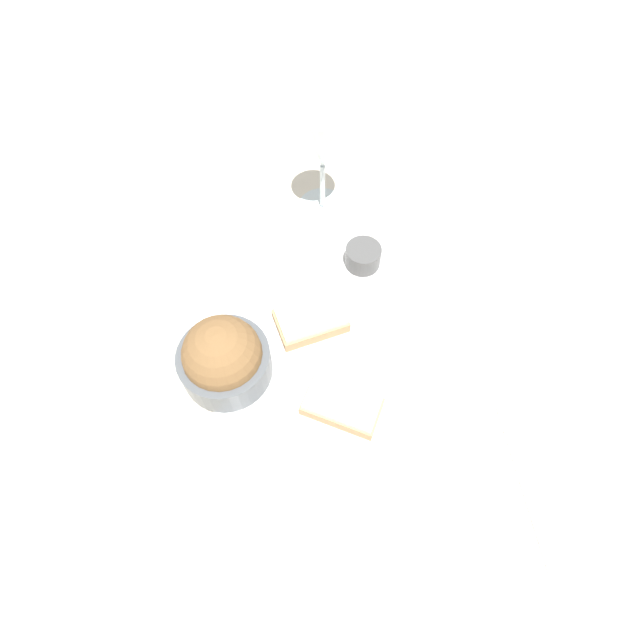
{
  "coord_description": "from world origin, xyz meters",
  "views": [
    {
      "loc": [
        0.01,
        0.34,
        0.59
      ],
      "look_at": [
        0.0,
        0.0,
        0.03
      ],
      "focal_mm": 28.0,
      "sensor_mm": 36.0,
      "label": 1
    }
  ],
  "objects_px": {
    "cheese_toast_near": "(311,319)",
    "wine_glass": "(323,146)",
    "fork": "(524,485)",
    "salad_bowl": "(224,358)",
    "sauce_ramekin": "(363,255)",
    "cheese_toast_far": "(342,405)",
    "napkin": "(292,578)"
  },
  "relations": [
    {
      "from": "salad_bowl",
      "to": "cheese_toast_far",
      "type": "distance_m",
      "value": 0.16
    },
    {
      "from": "napkin",
      "to": "fork",
      "type": "height_order",
      "value": "same"
    },
    {
      "from": "wine_glass",
      "to": "napkin",
      "type": "xyz_separation_m",
      "value": [
        0.05,
        0.53,
        -0.12
      ]
    },
    {
      "from": "fork",
      "to": "sauce_ramekin",
      "type": "bearing_deg",
      "value": -62.16
    },
    {
      "from": "sauce_ramekin",
      "to": "cheese_toast_near",
      "type": "relative_size",
      "value": 0.49
    },
    {
      "from": "cheese_toast_near",
      "to": "cheese_toast_far",
      "type": "relative_size",
      "value": 1.01
    },
    {
      "from": "cheese_toast_near",
      "to": "wine_glass",
      "type": "relative_size",
      "value": 0.61
    },
    {
      "from": "cheese_toast_far",
      "to": "napkin",
      "type": "distance_m",
      "value": 0.19
    },
    {
      "from": "sauce_ramekin",
      "to": "cheese_toast_near",
      "type": "distance_m",
      "value": 0.13
    },
    {
      "from": "sauce_ramekin",
      "to": "fork",
      "type": "relative_size",
      "value": 0.27
    },
    {
      "from": "napkin",
      "to": "fork",
      "type": "relative_size",
      "value": 1.08
    },
    {
      "from": "cheese_toast_far",
      "to": "fork",
      "type": "bearing_deg",
      "value": 155.9
    },
    {
      "from": "salad_bowl",
      "to": "sauce_ramekin",
      "type": "xyz_separation_m",
      "value": [
        -0.18,
        -0.17,
        -0.02
      ]
    },
    {
      "from": "salad_bowl",
      "to": "wine_glass",
      "type": "xyz_separation_m",
      "value": [
        -0.13,
        -0.29,
        0.07
      ]
    },
    {
      "from": "salad_bowl",
      "to": "cheese_toast_far",
      "type": "relative_size",
      "value": 1.09
    },
    {
      "from": "cheese_toast_near",
      "to": "wine_glass",
      "type": "xyz_separation_m",
      "value": [
        -0.02,
        -0.23,
        0.09
      ]
    },
    {
      "from": "salad_bowl",
      "to": "napkin",
      "type": "xyz_separation_m",
      "value": [
        -0.08,
        0.24,
        -0.05
      ]
    },
    {
      "from": "cheese_toast_near",
      "to": "fork",
      "type": "distance_m",
      "value": 0.33
    },
    {
      "from": "napkin",
      "to": "cheese_toast_near",
      "type": "bearing_deg",
      "value": -94.64
    },
    {
      "from": "sauce_ramekin",
      "to": "salad_bowl",
      "type": "bearing_deg",
      "value": 42.54
    },
    {
      "from": "cheese_toast_near",
      "to": "fork",
      "type": "xyz_separation_m",
      "value": [
        -0.24,
        0.21,
        -0.02
      ]
    },
    {
      "from": "sauce_ramekin",
      "to": "napkin",
      "type": "relative_size",
      "value": 0.25
    },
    {
      "from": "sauce_ramekin",
      "to": "cheese_toast_near",
      "type": "height_order",
      "value": "sauce_ramekin"
    },
    {
      "from": "salad_bowl",
      "to": "napkin",
      "type": "relative_size",
      "value": 0.55
    },
    {
      "from": "cheese_toast_near",
      "to": "fork",
      "type": "height_order",
      "value": "cheese_toast_near"
    },
    {
      "from": "sauce_ramekin",
      "to": "napkin",
      "type": "xyz_separation_m",
      "value": [
        0.1,
        0.41,
        -0.03
      ]
    },
    {
      "from": "wine_glass",
      "to": "fork",
      "type": "bearing_deg",
      "value": 116.63
    },
    {
      "from": "wine_glass",
      "to": "napkin",
      "type": "bearing_deg",
      "value": 85.03
    },
    {
      "from": "sauce_ramekin",
      "to": "cheese_toast_far",
      "type": "relative_size",
      "value": 0.49
    },
    {
      "from": "sauce_ramekin",
      "to": "cheese_toast_near",
      "type": "bearing_deg",
      "value": 53.05
    },
    {
      "from": "cheese_toast_near",
      "to": "napkin",
      "type": "xyz_separation_m",
      "value": [
        0.02,
        0.3,
        -0.02
      ]
    },
    {
      "from": "wine_glass",
      "to": "fork",
      "type": "relative_size",
      "value": 0.91
    }
  ]
}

